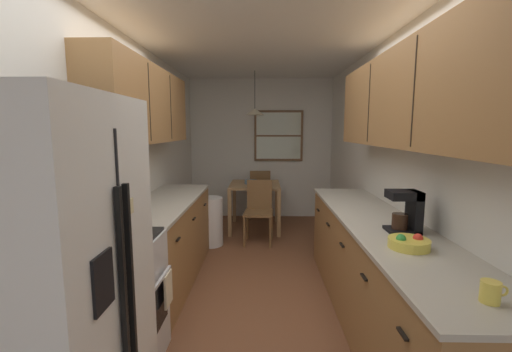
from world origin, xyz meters
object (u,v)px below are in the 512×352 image
dining_table (255,191)px  storage_canister (134,210)px  mug_by_coffeemaker (491,292)px  coffee_maker (407,210)px  dining_chair_far (260,192)px  table_serving_bowl (251,182)px  microwave_over_range (81,128)px  refrigerator (41,301)px  dining_chair_near (259,208)px  fruit_bowl (409,243)px  trash_bin (211,221)px  stove_range (110,304)px

dining_table → storage_canister: 2.97m
mug_by_coffeemaker → coffee_maker: bearing=86.4°
dining_chair_far → table_serving_bowl: dining_chair_far is taller
dining_chair_far → table_serving_bowl: size_ratio=4.18×
microwave_over_range → storage_canister: (0.11, 0.51, -0.66)m
mug_by_coffeemaker → refrigerator: bearing=-179.5°
storage_canister → coffee_maker: (2.08, -0.23, 0.07)m
refrigerator → dining_table: bearing=78.3°
dining_chair_far → storage_canister: 3.63m
mug_by_coffeemaker → microwave_over_range: bearing=161.1°
dining_table → dining_chair_far: 0.68m
dining_chair_near → fruit_bowl: bearing=-70.3°
refrigerator → trash_bin: size_ratio=2.59×
dining_table → fruit_bowl: fruit_bowl is taller
coffee_maker → fruit_bowl: (-0.13, -0.34, -0.12)m
stove_range → dining_chair_near: size_ratio=1.22×
trash_bin → stove_range: bearing=-96.7°
table_serving_bowl → stove_range: bearing=-104.3°
trash_bin → table_serving_bowl: bearing=55.7°
refrigerator → trash_bin: bearing=85.9°
stove_range → storage_canister: size_ratio=5.98×
refrigerator → fruit_bowl: size_ratio=7.15×
stove_range → mug_by_coffeemaker: stove_range is taller
stove_range → dining_chair_far: stove_range is taller
coffee_maker → table_serving_bowl: coffee_maker is taller
microwave_over_range → coffee_maker: size_ratio=1.86×
refrigerator → microwave_over_range: microwave_over_range is taller
coffee_maker → table_serving_bowl: 3.28m
refrigerator → table_serving_bowl: refrigerator is taller
refrigerator → stove_range: bearing=94.8°
table_serving_bowl → dining_chair_near: bearing=-78.3°
dining_chair_near → table_serving_bowl: dining_chair_near is taller
refrigerator → storage_canister: (-0.07, 1.25, 0.10)m
fruit_bowl → microwave_over_range: bearing=178.3°
storage_canister → trash_bin: bearing=81.4°
dining_chair_near → table_serving_bowl: 0.72m
trash_bin → dining_chair_near: bearing=12.6°
storage_canister → table_serving_bowl: bearing=73.1°
fruit_bowl → dining_chair_near: bearing=109.7°
dining_table → table_serving_bowl: 0.16m
storage_canister → mug_by_coffeemaker: bearing=-31.5°
coffee_maker → dining_chair_near: bearing=114.8°
refrigerator → table_serving_bowl: bearing=79.1°
dining_chair_near → table_serving_bowl: size_ratio=4.18×
storage_canister → fruit_bowl: (1.96, -0.57, -0.06)m
dining_chair_far → coffee_maker: (1.10, -3.69, 0.56)m
dining_chair_near → storage_canister: (-0.98, -2.14, 0.49)m
refrigerator → stove_range: 0.86m
refrigerator → trash_bin: refrigerator is taller
refrigerator → mug_by_coffeemaker: size_ratio=15.22×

